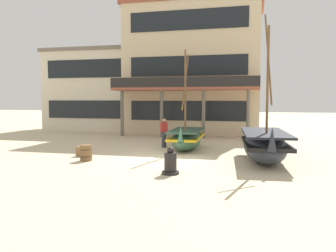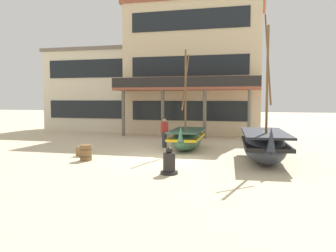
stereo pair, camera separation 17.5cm
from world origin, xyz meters
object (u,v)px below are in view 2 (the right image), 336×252
at_px(fishing_boat_centre_large, 187,138).
at_px(wooden_barrel, 86,153).
at_px(capstan_winch, 169,163).
at_px(harbor_building_main, 196,69).
at_px(harbor_building_annex, 108,90).
at_px(cargo_crate, 84,151).
at_px(fisherman_by_hull, 164,133).
at_px(fishing_boat_near_left, 264,145).

relative_size(fishing_boat_centre_large, wooden_barrel, 7.50).
height_order(capstan_winch, harbor_building_main, harbor_building_main).
distance_m(fishing_boat_centre_large, harbor_building_main, 11.37).
xyz_separation_m(wooden_barrel, harbor_building_annex, (-6.18, 15.97, 3.19)).
bearing_deg(wooden_barrel, capstan_winch, -22.15).
xyz_separation_m(capstan_winch, cargo_crate, (-5.01, 2.93, -0.17)).
bearing_deg(capstan_winch, fishing_boat_centre_large, 95.83).
xyz_separation_m(wooden_barrel, cargo_crate, (-0.75, 1.20, -0.13)).
height_order(capstan_winch, harbor_building_annex, harbor_building_annex).
xyz_separation_m(fishing_boat_centre_large, fisherman_by_hull, (-1.38, 0.46, 0.23)).
bearing_deg(fishing_boat_centre_large, cargo_crate, -143.54).
relative_size(fishing_boat_near_left, cargo_crate, 12.11).
distance_m(fishing_boat_near_left, harbor_building_main, 14.84).
relative_size(fishing_boat_centre_large, fisherman_by_hull, 3.12).
height_order(harbor_building_main, harbor_building_annex, harbor_building_main).
bearing_deg(capstan_winch, fishing_boat_near_left, 45.36).
bearing_deg(harbor_building_main, harbor_building_annex, 171.74).
height_order(fishing_boat_centre_large, fisherman_by_hull, fishing_boat_centre_large).
height_order(fishing_boat_near_left, fishing_boat_centre_large, fishing_boat_near_left).
distance_m(fisherman_by_hull, harbor_building_main, 10.77).
bearing_deg(fishing_boat_centre_large, harbor_building_main, 97.83).
relative_size(fishing_boat_near_left, capstan_winch, 6.58).
bearing_deg(wooden_barrel, fishing_boat_near_left, 12.34).
relative_size(fisherman_by_hull, harbor_building_annex, 0.18).
relative_size(capstan_winch, harbor_building_main, 0.09).
xyz_separation_m(harbor_building_main, harbor_building_annex, (-8.38, 1.22, -1.62)).
xyz_separation_m(fisherman_by_hull, wooden_barrel, (-2.25, -4.90, -0.48)).
bearing_deg(cargo_crate, capstan_winch, -30.32).
height_order(cargo_crate, harbor_building_annex, harbor_building_annex).
bearing_deg(harbor_building_main, fishing_boat_near_left, -67.58).
xyz_separation_m(cargo_crate, harbor_building_annex, (-5.43, 14.78, 3.32)).
bearing_deg(cargo_crate, wooden_barrel, -57.79).
bearing_deg(fisherman_by_hull, cargo_crate, -129.07).
relative_size(fisherman_by_hull, cargo_crate, 3.17).
relative_size(fisherman_by_hull, capstan_winch, 1.72).
bearing_deg(wooden_barrel, cargo_crate, 122.21).
distance_m(fishing_boat_near_left, capstan_winch, 4.78).
bearing_deg(harbor_building_annex, fisherman_by_hull, -52.74).
distance_m(wooden_barrel, harbor_building_main, 15.68).
bearing_deg(harbor_building_main, capstan_winch, -82.91).
relative_size(fishing_boat_centre_large, harbor_building_annex, 0.55).
height_order(fishing_boat_centre_large, capstan_winch, fishing_boat_centre_large).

